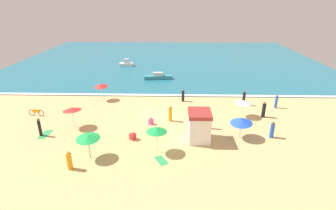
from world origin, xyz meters
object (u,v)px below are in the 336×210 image
beachgoer_4 (170,114)px  small_boat_0 (126,64)px  beach_umbrella_4 (72,109)px  beachgoer_6 (151,121)px  beachgoer_8 (276,101)px  beachgoer_0 (40,127)px  beach_umbrella_1 (157,130)px  beach_umbrella_5 (88,137)px  beachgoer_7 (69,161)px  beachgoer_5 (133,136)px  beachgoer_1 (264,110)px  beach_umbrella_0 (241,121)px  beachgoer_3 (272,130)px  beach_umbrella_3 (243,102)px  beachgoer_10 (209,122)px  beachgoer_9 (244,98)px  beach_umbrella_2 (101,85)px  parked_bicycle (36,112)px  beachgoer_2 (183,96)px  small_boat_1 (158,77)px  lifeguard_cabana (199,126)px

beachgoer_4 → small_boat_0: 24.82m
beach_umbrella_4 → beachgoer_6: bearing=6.1°
beachgoer_4 → beachgoer_8: size_ratio=1.04×
beachgoer_0 → beach_umbrella_1: bearing=-12.7°
beach_umbrella_1 → beach_umbrella_5: (-5.40, -1.00, -0.20)m
beach_umbrella_4 → beachgoer_7: bearing=-72.6°
beachgoer_5 → beachgoer_8: beachgoer_8 is taller
beach_umbrella_4 → beachgoer_1: (19.77, 2.92, -1.13)m
beach_umbrella_0 → beachgoer_3: (2.97, 0.15, -1.01)m
beachgoer_3 → beachgoer_5: beachgoer_3 is taller
beachgoer_0 → beachgoer_7: (4.71, -5.10, -0.17)m
beach_umbrella_3 → beachgoer_7: beach_umbrella_3 is taller
beachgoer_5 → beachgoer_10: (7.22, 2.39, 0.41)m
beach_umbrella_5 → beachgoer_9: size_ratio=1.18×
beachgoer_8 → beachgoer_7: bearing=-147.7°
beach_umbrella_4 → beachgoer_0: (-2.52, -1.86, -1.07)m
beach_umbrella_2 → beachgoer_1: 19.50m
beachgoer_0 → beachgoer_8: beachgoer_0 is taller
parked_bicycle → beachgoer_2: size_ratio=1.15×
beach_umbrella_0 → beachgoer_2: size_ratio=1.81×
beachgoer_1 → small_boat_0: beachgoer_1 is taller
small_boat_1 → beachgoer_8: bearing=-37.2°
beach_umbrella_2 → beach_umbrella_3: beach_umbrella_2 is taller
beachgoer_9 → beachgoer_3: bearing=-84.8°
beachgoer_1 → beachgoer_7: beachgoer_1 is taller
beachgoer_10 → small_boat_0: beachgoer_10 is taller
beach_umbrella_5 → beachgoer_7: 2.25m
beach_umbrella_0 → beach_umbrella_2: 17.96m
beach_umbrella_5 → beachgoer_1: 18.53m
parked_bicycle → beachgoer_10: (18.64, -2.56, 0.35)m
beachgoer_7 → beachgoer_9: bearing=39.3°
beach_umbrella_3 → beachgoer_1: size_ratio=1.28×
beach_umbrella_0 → beachgoer_6: bearing=163.1°
parked_bicycle → beachgoer_1: beachgoer_1 is taller
beachgoer_8 → lifeguard_cabana: bearing=-141.1°
parked_bicycle → beach_umbrella_4: bearing=-26.9°
beach_umbrella_0 → beachgoer_6: (-8.51, 2.58, -1.42)m
beach_umbrella_5 → beachgoer_7: beach_umbrella_5 is taller
beachgoer_0 → small_boat_1: bearing=61.9°
beach_umbrella_0 → beach_umbrella_5: bearing=-164.4°
beachgoer_0 → small_boat_0: size_ratio=0.70×
beachgoer_0 → beachgoer_3: (21.69, 0.25, -0.16)m
beach_umbrella_2 → beachgoer_3: bearing=-26.8°
beach_umbrella_1 → beach_umbrella_5: size_ratio=1.12×
beach_umbrella_1 → beachgoer_0: beach_umbrella_1 is taller
beach_umbrella_3 → beachgoer_5: bearing=-154.6°
beach_umbrella_4 → beachgoer_3: (19.16, -1.62, -1.23)m
beachgoer_4 → small_boat_0: bearing=110.4°
beach_umbrella_3 → beachgoer_10: (-3.98, -2.94, -0.99)m
beach_umbrella_1 → parked_bicycle: bearing=153.1°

